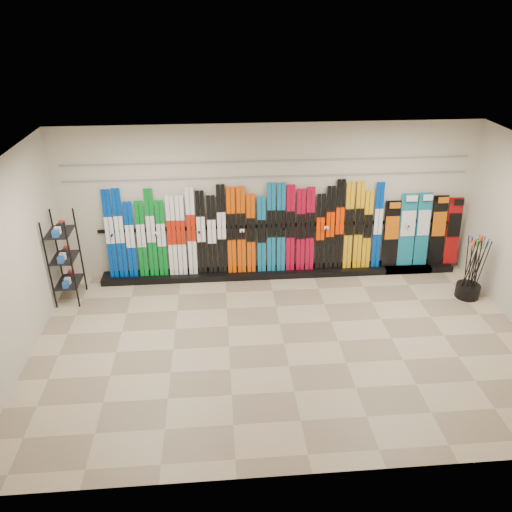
{
  "coord_description": "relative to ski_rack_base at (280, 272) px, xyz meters",
  "views": [
    {
      "loc": [
        -0.99,
        -6.47,
        4.93
      ],
      "look_at": [
        -0.37,
        1.0,
        1.1
      ],
      "focal_mm": 35.0,
      "sensor_mm": 36.0,
      "label": 1
    }
  ],
  "objects": [
    {
      "name": "skis",
      "position": [
        -0.65,
        0.05,
        0.9
      ],
      "size": [
        5.37,
        0.23,
        1.81
      ],
      "color": "#00369E",
      "rests_on": "ski_rack_base"
    },
    {
      "name": "back_wall",
      "position": [
        -0.22,
        0.22,
        1.44
      ],
      "size": [
        8.0,
        0.0,
        8.0
      ],
      "primitive_type": "plane",
      "rotation": [
        1.57,
        0.0,
        0.0
      ],
      "color": "beige",
      "rests_on": "floor"
    },
    {
      "name": "slatwall_rail_0",
      "position": [
        -0.22,
        0.2,
        1.94
      ],
      "size": [
        7.6,
        0.02,
        0.03
      ],
      "primitive_type": "cube",
      "color": "gray",
      "rests_on": "back_wall"
    },
    {
      "name": "ski_rack_base",
      "position": [
        0.0,
        0.0,
        0.0
      ],
      "size": [
        8.0,
        0.4,
        0.12
      ],
      "primitive_type": "cube",
      "color": "black",
      "rests_on": "floor"
    },
    {
      "name": "ceiling",
      "position": [
        -0.22,
        -2.28,
        2.94
      ],
      "size": [
        8.0,
        8.0,
        0.0
      ],
      "primitive_type": "plane",
      "rotation": [
        3.14,
        0.0,
        0.0
      ],
      "color": "silver",
      "rests_on": "back_wall"
    },
    {
      "name": "pole_bin",
      "position": [
        3.38,
        -1.12,
        0.07
      ],
      "size": [
        0.43,
        0.43,
        0.25
      ],
      "primitive_type": "cylinder",
      "color": "black",
      "rests_on": "floor"
    },
    {
      "name": "ski_poles",
      "position": [
        3.39,
        -1.14,
        0.55
      ],
      "size": [
        0.35,
        0.41,
        1.18
      ],
      "color": "black",
      "rests_on": "pole_bin"
    },
    {
      "name": "accessory_rack",
      "position": [
        -3.97,
        -0.58,
        0.78
      ],
      "size": [
        0.4,
        0.6,
        1.67
      ],
      "primitive_type": "cube",
      "color": "black",
      "rests_on": "floor"
    },
    {
      "name": "floor",
      "position": [
        -0.22,
        -2.28,
        -0.06
      ],
      "size": [
        8.0,
        8.0,
        0.0
      ],
      "primitive_type": "plane",
      "color": "gray",
      "rests_on": "ground"
    },
    {
      "name": "snowboards",
      "position": [
        2.85,
        0.07,
        0.77
      ],
      "size": [
        1.58,
        0.23,
        1.49
      ],
      "color": "black",
      "rests_on": "ski_rack_base"
    },
    {
      "name": "left_wall",
      "position": [
        -4.22,
        -2.28,
        1.44
      ],
      "size": [
        0.0,
        5.0,
        5.0
      ],
      "primitive_type": "plane",
      "rotation": [
        1.57,
        0.0,
        1.57
      ],
      "color": "beige",
      "rests_on": "floor"
    },
    {
      "name": "slatwall_rail_1",
      "position": [
        -0.22,
        0.2,
        2.24
      ],
      "size": [
        7.6,
        0.02,
        0.03
      ],
      "primitive_type": "cube",
      "color": "gray",
      "rests_on": "back_wall"
    }
  ]
}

